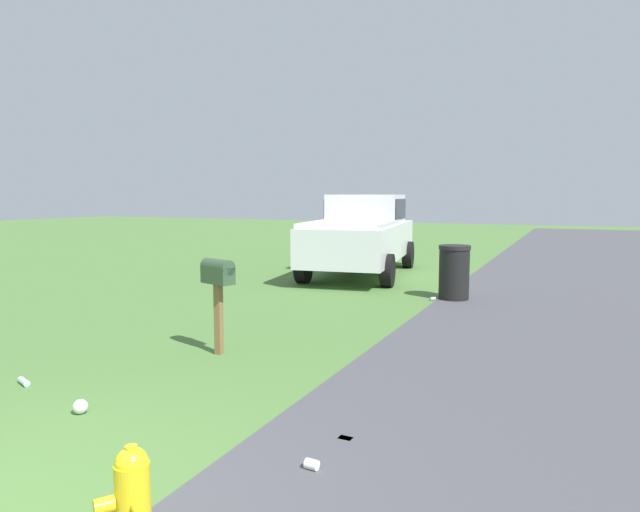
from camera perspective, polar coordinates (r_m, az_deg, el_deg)
name	(u,v)px	position (r m, az deg, el deg)	size (l,w,h in m)	color
fire_hydrant	(132,500)	(3.73, -18.59, -22.51)	(0.34, 0.36, 0.63)	yellow
mailbox	(218,279)	(7.35, -10.37, -2.29)	(0.34, 0.52, 1.25)	brown
pickup_truck	(362,232)	(14.76, 4.35, 2.44)	(5.59, 2.87, 2.09)	silver
trash_bin	(454,272)	(11.48, 13.51, -1.61)	(0.63, 0.63, 1.08)	black
litter_cup_midfield_b	(312,464)	(4.52, -0.85, -20.46)	(0.08, 0.08, 0.10)	white
litter_bag_midfield_a	(80,407)	(5.96, -23.23, -13.92)	(0.14, 0.14, 0.14)	silver
litter_bottle_far_scatter	(24,382)	(7.08, -27.95, -11.23)	(0.07, 0.07, 0.22)	#B2D8BF
litter_wrapper_near_hydrant	(345,438)	(5.03, 2.60, -18.02)	(0.12, 0.08, 0.01)	silver
litter_can_by_mailbox	(433,299)	(11.32, 11.41, -4.29)	(0.07, 0.07, 0.12)	silver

